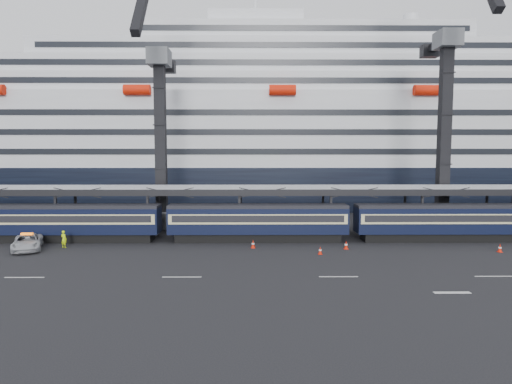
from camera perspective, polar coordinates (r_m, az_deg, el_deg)
ground at (r=40.28m, az=12.02°, el=-8.77°), size 260.00×260.00×0.00m
lane_markings at (r=38.17m, az=26.01°, el=-9.95°), size 111.00×4.27×0.02m
train at (r=48.88m, az=4.18°, el=-3.58°), size 133.05×3.00×4.05m
canopy at (r=53.03m, az=8.86°, el=0.38°), size 130.00×6.25×5.53m
cruise_ship at (r=84.51m, az=4.66°, el=7.00°), size 214.09×28.84×34.00m
crane_dark_near at (r=57.91m, az=-11.92°, el=7.34°), size 4.50×17.75×35.08m
crane_dark_mid at (r=60.64m, az=22.68°, el=8.31°), size 4.50×18.24×39.64m
pickup_truck at (r=49.83m, az=-26.67°, el=-5.63°), size 4.30×6.00×1.52m
worker at (r=49.46m, az=-22.90°, el=-5.44°), size 0.74×0.62×1.73m
traffic_cone_c at (r=45.52m, az=-0.37°, el=-6.51°), size 0.41×0.41×0.83m
traffic_cone_d at (r=43.24m, az=8.03°, el=-7.24°), size 0.37×0.37×0.75m
traffic_cone_e at (r=45.92m, az=11.20°, el=-6.50°), size 0.42×0.42×0.85m
traffic_cone_f at (r=49.52m, az=28.19°, el=-6.18°), size 0.41×0.41×0.82m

